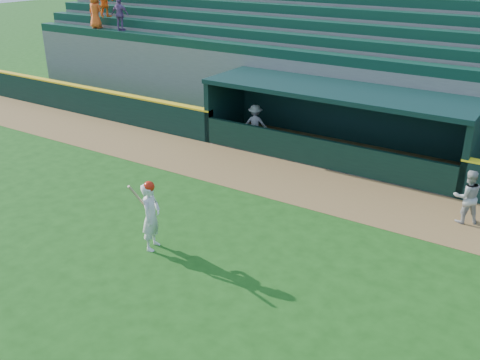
{
  "coord_description": "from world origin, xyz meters",
  "views": [
    {
      "loc": [
        6.92,
        -9.12,
        6.89
      ],
      "look_at": [
        0.0,
        1.6,
        1.3
      ],
      "focal_mm": 40.0,
      "sensor_mm": 36.0,
      "label": 1
    }
  ],
  "objects": [
    {
      "name": "batter_at_plate",
      "position": [
        -1.15,
        -0.61,
        0.9
      ],
      "size": [
        0.58,
        0.85,
        1.82
      ],
      "color": "silver",
      "rests_on": "ground"
    },
    {
      "name": "dugout_player_inside",
      "position": [
        -3.11,
        7.47,
        0.73
      ],
      "size": [
        1.08,
        0.87,
        1.46
      ],
      "primitive_type": "imported",
      "rotation": [
        0.0,
        0.0,
        3.55
      ],
      "color": "#A5A5A0",
      "rests_on": "ground"
    },
    {
      "name": "warning_track",
      "position": [
        0.0,
        4.9,
        0.01
      ],
      "size": [
        40.0,
        3.0,
        0.01
      ],
      "primitive_type": "cube",
      "color": "brown",
      "rests_on": "ground"
    },
    {
      "name": "stands",
      "position": [
        -0.03,
        12.57,
        2.4
      ],
      "size": [
        34.5,
        6.25,
        7.44
      ],
      "color": "slate",
      "rests_on": "ground"
    },
    {
      "name": "ground",
      "position": [
        0.0,
        0.0,
        0.0
      ],
      "size": [
        120.0,
        120.0,
        0.0
      ],
      "primitive_type": "plane",
      "color": "#184912",
      "rests_on": "ground"
    },
    {
      "name": "dugout_player_front",
      "position": [
        5.03,
        5.01,
        0.76
      ],
      "size": [
        0.93,
        0.87,
        1.52
      ],
      "primitive_type": "imported",
      "rotation": [
        0.0,
        0.0,
        3.67
      ],
      "color": "#A5A49F",
      "rests_on": "ground"
    },
    {
      "name": "wall_stripe_left",
      "position": [
        -12.25,
        6.55,
        1.23
      ],
      "size": [
        15.5,
        0.32,
        0.06
      ],
      "primitive_type": "cube",
      "color": "yellow",
      "rests_on": "field_wall_left"
    },
    {
      "name": "field_wall_left",
      "position": [
        -12.25,
        6.55,
        0.6
      ],
      "size": [
        15.5,
        0.3,
        1.2
      ],
      "primitive_type": "cube",
      "color": "black",
      "rests_on": "ground"
    },
    {
      "name": "dugout",
      "position": [
        0.0,
        8.0,
        1.36
      ],
      "size": [
        9.4,
        2.8,
        2.46
      ],
      "color": "#63625E",
      "rests_on": "ground"
    }
  ]
}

